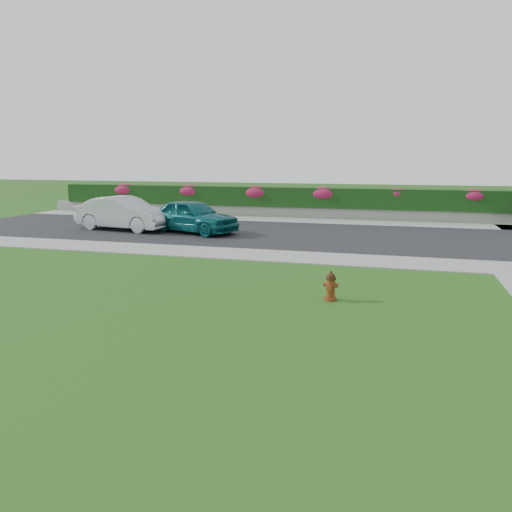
% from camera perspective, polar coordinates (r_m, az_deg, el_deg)
% --- Properties ---
extents(ground, '(120.00, 120.00, 0.00)m').
position_cam_1_polar(ground, '(8.68, -6.95, -11.45)').
color(ground, black).
rests_on(ground, ground).
extents(street_far, '(26.00, 8.00, 0.04)m').
position_cam_1_polar(street_far, '(23.11, -5.17, 2.85)').
color(street_far, black).
rests_on(street_far, ground).
extents(sidewalk_far, '(24.00, 2.00, 0.04)m').
position_cam_1_polar(sidewalk_far, '(19.04, -13.32, 0.83)').
color(sidewalk_far, gray).
rests_on(sidewalk_far, ground).
extents(sidewalk_beyond, '(34.00, 2.00, 0.04)m').
position_cam_1_polar(sidewalk_beyond, '(26.91, 6.67, 3.98)').
color(sidewalk_beyond, gray).
rests_on(sidewalk_beyond, ground).
extents(retaining_wall, '(34.00, 0.40, 0.60)m').
position_cam_1_polar(retaining_wall, '(28.35, 7.16, 4.90)').
color(retaining_wall, gray).
rests_on(retaining_wall, ground).
extents(hedge, '(32.00, 0.90, 1.10)m').
position_cam_1_polar(hedge, '(28.37, 7.23, 6.63)').
color(hedge, black).
rests_on(hedge, retaining_wall).
extents(fire_hydrant, '(0.37, 0.34, 0.71)m').
position_cam_1_polar(fire_hydrant, '(11.95, 8.53, -3.47)').
color(fire_hydrant, '#51200C').
rests_on(fire_hydrant, ground).
extents(sedan_teal, '(4.69, 3.13, 1.48)m').
position_cam_1_polar(sedan_teal, '(22.54, -7.21, 4.55)').
color(sedan_teal, '#0B5557').
rests_on(sedan_teal, street_far).
extents(sedan_silver, '(4.87, 2.35, 1.54)m').
position_cam_1_polar(sedan_silver, '(24.02, -14.82, 4.74)').
color(sedan_silver, '#B5B8BD').
rests_on(sedan_silver, street_far).
extents(flower_clump_a, '(1.53, 0.99, 0.77)m').
position_cam_1_polar(flower_clump_a, '(32.33, -14.73, 7.33)').
color(flower_clump_a, '#BC205F').
rests_on(flower_clump_a, hedge).
extents(flower_clump_b, '(1.50, 0.96, 0.75)m').
position_cam_1_polar(flower_clump_b, '(30.38, -7.59, 7.39)').
color(flower_clump_b, '#BC205F').
rests_on(flower_clump_b, hedge).
extents(flower_clump_c, '(1.56, 1.00, 0.78)m').
position_cam_1_polar(flower_clump_c, '(29.01, 0.06, 7.29)').
color(flower_clump_c, '#BC205F').
rests_on(flower_clump_c, hedge).
extents(flower_clump_d, '(1.54, 0.99, 0.77)m').
position_cam_1_polar(flower_clump_d, '(28.22, 7.73, 7.09)').
color(flower_clump_d, '#BC205F').
rests_on(flower_clump_d, hedge).
extents(flower_clump_e, '(1.17, 0.75, 0.58)m').
position_cam_1_polar(flower_clump_e, '(27.95, 15.80, 6.89)').
color(flower_clump_e, '#BC205F').
rests_on(flower_clump_e, hedge).
extents(flower_clump_f, '(1.40, 0.90, 0.70)m').
position_cam_1_polar(flower_clump_f, '(28.22, 23.63, 6.32)').
color(flower_clump_f, '#BC205F').
rests_on(flower_clump_f, hedge).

